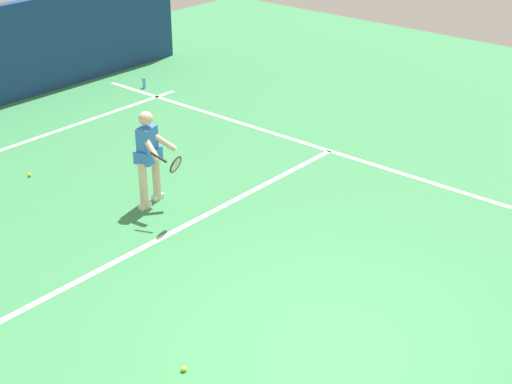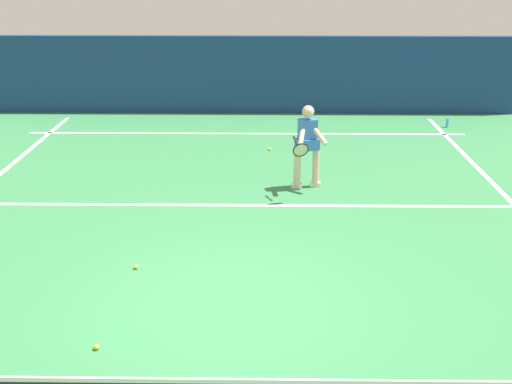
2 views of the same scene
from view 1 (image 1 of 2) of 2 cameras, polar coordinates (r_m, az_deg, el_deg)
ground_plane at (r=8.95m, az=5.39°, el=-11.80°), size 27.31×27.31×0.00m
service_line_marking at (r=10.85m, az=-9.27°, el=-4.54°), size 9.56×0.10×0.01m
sideline_left_marking at (r=12.62m, az=18.11°, el=-0.96°), size 0.10×19.00×0.01m
tennis_player at (r=11.79m, az=-8.00°, el=2.77°), size 0.68×1.05×1.55m
tennis_ball_near at (r=8.66m, az=-5.44°, el=-13.07°), size 0.07×0.07×0.07m
tennis_ball_far at (r=13.51m, az=-16.63°, el=1.24°), size 0.07×0.07×0.07m
water_bottle at (r=17.50m, az=-8.40°, el=8.11°), size 0.07×0.07×0.24m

